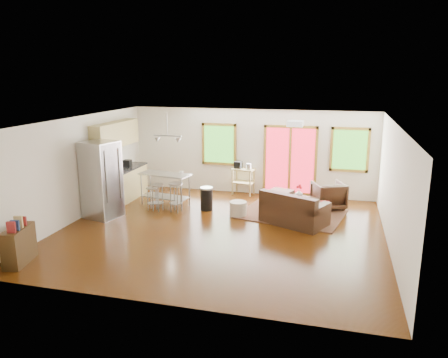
% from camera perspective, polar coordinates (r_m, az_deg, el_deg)
% --- Properties ---
extents(floor, '(7.50, 7.00, 0.02)m').
position_cam_1_polar(floor, '(10.44, -0.43, -6.85)').
color(floor, '#311704').
rests_on(floor, ground).
extents(ceiling, '(7.50, 7.00, 0.02)m').
position_cam_1_polar(ceiling, '(9.83, -0.45, 7.61)').
color(ceiling, white).
rests_on(ceiling, ground).
extents(back_wall, '(7.50, 0.02, 2.60)m').
position_cam_1_polar(back_wall, '(13.40, 3.54, 3.57)').
color(back_wall, silver).
rests_on(back_wall, ground).
extents(left_wall, '(0.02, 7.00, 2.60)m').
position_cam_1_polar(left_wall, '(11.60, -18.66, 1.27)').
color(left_wall, silver).
rests_on(left_wall, ground).
extents(right_wall, '(0.02, 7.00, 2.60)m').
position_cam_1_polar(right_wall, '(9.78, 21.32, -1.18)').
color(right_wall, silver).
rests_on(right_wall, ground).
extents(front_wall, '(7.50, 0.02, 2.60)m').
position_cam_1_polar(front_wall, '(6.87, -8.25, -6.50)').
color(front_wall, silver).
rests_on(front_wall, ground).
extents(window_left, '(1.10, 0.05, 1.30)m').
position_cam_1_polar(window_left, '(13.54, -0.65, 4.57)').
color(window_left, '#29621A').
rests_on(window_left, back_wall).
extents(french_doors, '(1.60, 0.05, 2.10)m').
position_cam_1_polar(french_doors, '(13.21, 8.60, 2.41)').
color(french_doors, red).
rests_on(french_doors, back_wall).
extents(window_right, '(1.10, 0.05, 1.30)m').
position_cam_1_polar(window_right, '(13.06, 16.10, 3.69)').
color(window_right, '#29621A').
rests_on(window_right, back_wall).
extents(rug, '(2.93, 2.46, 0.03)m').
position_cam_1_polar(rug, '(11.74, 8.83, -4.52)').
color(rug, '#445430').
rests_on(rug, floor).
extents(loveseat, '(1.77, 1.44, 0.82)m').
position_cam_1_polar(loveseat, '(10.92, 9.06, -4.22)').
color(loveseat, black).
rests_on(loveseat, floor).
extents(coffee_table, '(1.01, 0.72, 0.37)m').
position_cam_1_polar(coffee_table, '(11.92, 10.82, -2.78)').
color(coffee_table, '#311F0B').
rests_on(coffee_table, floor).
extents(armchair, '(1.03, 1.00, 0.82)m').
position_cam_1_polar(armchair, '(12.33, 13.49, -1.92)').
color(armchair, black).
rests_on(armchair, floor).
extents(ottoman, '(0.80, 0.80, 0.42)m').
position_cam_1_polar(ottoman, '(12.48, 7.29, -2.42)').
color(ottoman, black).
rests_on(ottoman, floor).
extents(pouf, '(0.50, 0.50, 0.39)m').
position_cam_1_polar(pouf, '(11.42, 1.85, -3.92)').
color(pouf, beige).
rests_on(pouf, floor).
extents(vase, '(0.25, 0.25, 0.35)m').
position_cam_1_polar(vase, '(11.87, 9.77, -1.76)').
color(vase, silver).
rests_on(vase, coffee_table).
extents(book, '(0.24, 0.05, 0.32)m').
position_cam_1_polar(book, '(11.43, 12.53, -2.34)').
color(book, maroon).
rests_on(book, coffee_table).
extents(cabinets, '(0.64, 2.24, 2.30)m').
position_cam_1_polar(cabinets, '(12.96, -13.43, 1.19)').
color(cabinets, tan).
rests_on(cabinets, floor).
extents(refrigerator, '(0.95, 0.94, 1.98)m').
position_cam_1_polar(refrigerator, '(11.60, -15.68, -0.09)').
color(refrigerator, '#B7BABC').
rests_on(refrigerator, floor).
extents(island, '(1.51, 0.81, 0.91)m').
position_cam_1_polar(island, '(12.37, -7.70, -0.58)').
color(island, '#B7BABC').
rests_on(island, floor).
extents(cup, '(0.13, 0.11, 0.11)m').
position_cam_1_polar(cup, '(12.01, -5.58, 0.90)').
color(cup, white).
rests_on(cup, island).
extents(bar_stool_a, '(0.32, 0.32, 0.64)m').
position_cam_1_polar(bar_stool_a, '(12.00, -9.43, -1.83)').
color(bar_stool_a, '#B7BABC').
rests_on(bar_stool_a, floor).
extents(bar_stool_b, '(0.42, 0.42, 0.73)m').
position_cam_1_polar(bar_stool_b, '(11.91, -8.69, -1.58)').
color(bar_stool_b, '#B7BABC').
rests_on(bar_stool_b, floor).
extents(bar_stool_c, '(0.44, 0.44, 0.81)m').
position_cam_1_polar(bar_stool_c, '(11.72, -6.33, -1.48)').
color(bar_stool_c, '#B7BABC').
rests_on(bar_stool_c, floor).
extents(trash_can, '(0.39, 0.39, 0.64)m').
position_cam_1_polar(trash_can, '(11.90, -2.30, -2.56)').
color(trash_can, black).
rests_on(trash_can, floor).
extents(kitchen_cart, '(0.73, 0.53, 1.02)m').
position_cam_1_polar(kitchen_cart, '(13.34, 2.46, 0.89)').
color(kitchen_cart, tan).
rests_on(kitchen_cart, floor).
extents(bookshelf, '(0.49, 0.87, 0.97)m').
position_cam_1_polar(bookshelf, '(9.52, -25.22, -7.78)').
color(bookshelf, '#311F0B').
rests_on(bookshelf, floor).
extents(ceiling_flush, '(0.35, 0.35, 0.12)m').
position_cam_1_polar(ceiling_flush, '(10.13, 9.29, 7.16)').
color(ceiling_flush, white).
rests_on(ceiling_flush, ceiling).
extents(pendant_light, '(0.80, 0.18, 0.79)m').
position_cam_1_polar(pendant_light, '(11.94, -7.38, 5.14)').
color(pendant_light, gray).
rests_on(pendant_light, ceiling).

